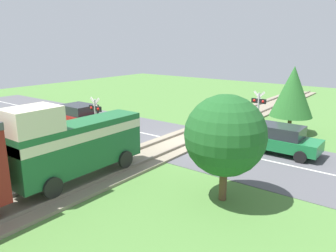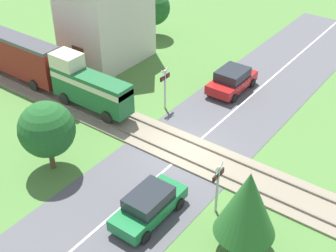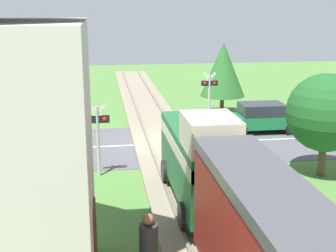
% 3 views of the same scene
% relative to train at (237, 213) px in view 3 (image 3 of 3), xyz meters
% --- Properties ---
extents(ground_plane, '(60.00, 60.00, 0.00)m').
position_rel_train_xyz_m(ground_plane, '(0.00, -11.49, -1.87)').
color(ground_plane, '#4C7A38').
extents(road_surface, '(48.00, 6.40, 0.02)m').
position_rel_train_xyz_m(road_surface, '(0.00, -11.49, -1.86)').
color(road_surface, '#515156').
rests_on(road_surface, ground_plane).
extents(track_bed, '(2.80, 48.00, 0.24)m').
position_rel_train_xyz_m(track_bed, '(0.00, -11.49, -1.80)').
color(track_bed, gray).
rests_on(track_bed, ground_plane).
extents(train, '(1.58, 14.16, 3.18)m').
position_rel_train_xyz_m(train, '(0.00, 0.00, 0.00)').
color(train, '#1E6033').
rests_on(train, track_bed).
extents(car_near_crossing, '(3.94, 1.79, 1.47)m').
position_rel_train_xyz_m(car_near_crossing, '(-5.14, -12.93, -1.10)').
color(car_near_crossing, '#197038').
rests_on(car_near_crossing, ground_plane).
extents(crossing_signal_west_approach, '(0.90, 0.18, 2.78)m').
position_rel_train_xyz_m(crossing_signal_west_approach, '(-2.97, -15.18, -0.08)').
color(crossing_signal_west_approach, '#B7B7B7').
rests_on(crossing_signal_west_approach, ground_plane).
extents(crossing_signal_east_approach, '(0.90, 0.18, 2.78)m').
position_rel_train_xyz_m(crossing_signal_east_approach, '(2.97, -7.80, -0.08)').
color(crossing_signal_east_approach, '#B7B7B7').
rests_on(crossing_signal_east_approach, ground_plane).
extents(pedestrian_by_station, '(0.43, 0.43, 1.72)m').
position_rel_train_xyz_m(pedestrian_by_station, '(1.86, -0.58, -1.09)').
color(pedestrian_by_station, '#333338').
rests_on(pedestrian_by_station, ground_plane).
extents(tree_roadside_hedge, '(2.88, 2.88, 3.87)m').
position_rel_train_xyz_m(tree_roadside_hedge, '(-5.28, -6.60, 0.55)').
color(tree_roadside_hedge, brown).
rests_on(tree_roadside_hedge, ground_plane).
extents(tree_beyond_track, '(2.59, 2.59, 4.18)m').
position_rel_train_xyz_m(tree_beyond_track, '(-4.25, -17.27, 0.75)').
color(tree_beyond_track, brown).
rests_on(tree_beyond_track, ground_plane).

